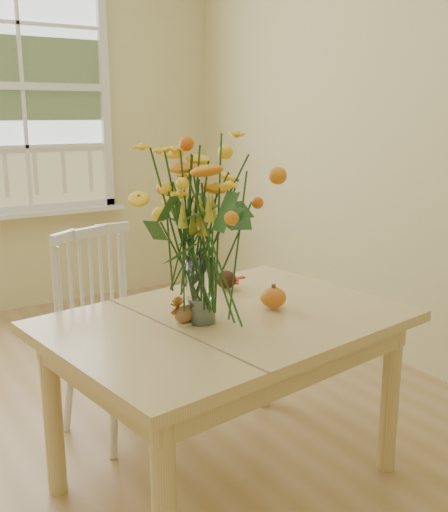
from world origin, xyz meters
TOP-DOWN VIEW (x-y plane):
  - floor at (0.00, 0.00)m, footprint 4.00×4.50m
  - wall_right at (2.00, 0.00)m, footprint 0.02×4.50m
  - dining_table at (0.57, -0.30)m, footprint 1.35×1.04m
  - windsor_chair at (0.35, 0.35)m, footprint 0.51×0.49m
  - flower_vase at (0.46, -0.30)m, footprint 0.49×0.49m
  - pumpkin at (0.76, -0.32)m, footprint 0.10×0.10m
  - turkey_figurine at (0.39, -0.29)m, footprint 0.09×0.07m
  - dark_gourd at (0.75, -0.02)m, footprint 0.13×0.10m

SIDE VIEW (x-z plane):
  - floor at x=0.00m, z-range -0.01..0.00m
  - windsor_chair at x=0.35m, z-range 0.06..0.93m
  - dining_table at x=0.57m, z-range 0.24..0.90m
  - dark_gourd at x=0.75m, z-range 0.66..0.74m
  - pumpkin at x=0.76m, z-range 0.66..0.74m
  - turkey_figurine at x=0.39m, z-range 0.65..0.75m
  - flower_vase at x=0.46m, z-range 0.72..1.30m
  - wall_right at x=2.00m, z-range 0.00..2.70m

